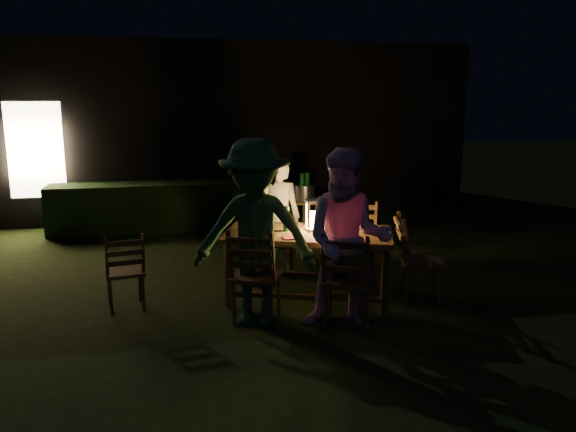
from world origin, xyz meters
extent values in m
plane|color=black|center=(0.00, 0.00, 0.00)|extent=(40.00, 40.00, 0.00)
cube|color=black|center=(0.00, 6.20, 1.60)|extent=(10.00, 4.00, 3.20)
cube|color=#FFE5B2|center=(-2.80, 4.21, 1.35)|extent=(0.90, 0.06, 1.60)
cube|color=black|center=(-0.50, 3.75, 0.40)|extent=(4.20, 0.70, 0.80)
cube|color=#483018|center=(0.93, 0.01, 0.73)|extent=(2.02, 1.44, 0.06)
cube|color=#483018|center=(0.02, -0.08, 0.34)|extent=(0.07, 0.07, 0.67)
cube|color=#483018|center=(0.25, 0.63, 0.34)|extent=(0.07, 0.07, 0.67)
cube|color=#483018|center=(1.60, -0.61, 0.34)|extent=(0.07, 0.07, 0.67)
cube|color=#483018|center=(1.84, 0.10, 0.34)|extent=(0.07, 0.07, 0.67)
cube|color=#483018|center=(0.26, -0.56, 0.47)|extent=(0.59, 0.58, 0.04)
cube|color=#483018|center=(0.19, -0.74, 0.76)|extent=(0.48, 0.32, 0.54)
cube|color=#483018|center=(1.12, -0.84, 0.46)|extent=(0.59, 0.57, 0.04)
cube|color=#483018|center=(1.04, -1.02, 0.75)|extent=(0.48, 0.32, 0.53)
cube|color=#483018|center=(0.74, 0.87, 0.42)|extent=(0.49, 0.48, 0.04)
cube|color=#483018|center=(0.78, 1.04, 0.67)|extent=(0.43, 0.23, 0.48)
cube|color=#483018|center=(1.69, 0.55, 0.44)|extent=(0.56, 0.55, 0.04)
cube|color=#483018|center=(1.76, 0.72, 0.72)|extent=(0.46, 0.30, 0.51)
cube|color=#483018|center=(2.11, -0.38, 0.46)|extent=(0.53, 0.55, 0.04)
cube|color=#483018|center=(1.92, -0.33, 0.75)|extent=(0.26, 0.48, 0.53)
cube|color=#483018|center=(-1.07, 0.05, 0.41)|extent=(0.46, 0.44, 0.04)
cube|color=#483018|center=(-1.04, -0.12, 0.66)|extent=(0.41, 0.20, 0.47)
imported|color=white|center=(0.76, 0.93, 0.74)|extent=(0.63, 0.51, 1.49)
imported|color=#E49DCF|center=(1.09, -0.91, 0.88)|extent=(1.03, 0.91, 1.77)
imported|color=#2B562F|center=(0.24, -0.62, 0.92)|extent=(1.35, 1.03, 1.85)
cube|color=white|center=(0.99, 0.04, 0.78)|extent=(0.15, 0.15, 0.03)
cube|color=white|center=(0.99, 0.04, 1.10)|extent=(0.16, 0.16, 0.03)
cylinder|color=#FF9E3F|center=(0.99, 0.04, 0.89)|extent=(0.09, 0.09, 0.18)
cylinder|color=white|center=(0.48, 0.40, 0.77)|extent=(0.25, 0.25, 0.01)
cylinder|color=white|center=(0.34, -0.02, 0.77)|extent=(0.25, 0.25, 0.01)
cylinder|color=white|center=(1.42, 0.08, 0.77)|extent=(0.25, 0.25, 0.01)
cylinder|color=white|center=(1.28, -0.34, 0.77)|extent=(0.25, 0.25, 0.01)
cylinder|color=#0F471E|center=(0.69, 0.09, 0.90)|extent=(0.07, 0.07, 0.28)
cube|color=red|center=(0.68, -0.24, 0.77)|extent=(0.18, 0.14, 0.01)
cube|color=red|center=(1.35, -0.45, 0.77)|extent=(0.18, 0.14, 0.01)
cube|color=black|center=(0.24, -0.08, 0.77)|extent=(0.14, 0.07, 0.01)
cylinder|color=olive|center=(1.39, 2.22, 0.70)|extent=(0.53, 0.53, 0.04)
cylinder|color=olive|center=(1.39, 2.22, 0.35)|extent=(0.06, 0.06, 0.70)
cylinder|color=#A5A8AD|center=(1.39, 2.22, 0.83)|extent=(0.30, 0.30, 0.22)
cylinder|color=#0F471E|center=(1.34, 2.18, 0.88)|extent=(0.07, 0.07, 0.32)
cylinder|color=#0F471E|center=(1.44, 2.26, 0.88)|extent=(0.07, 0.07, 0.32)
camera|label=1|loc=(-0.47, -5.88, 2.23)|focal=35.00mm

